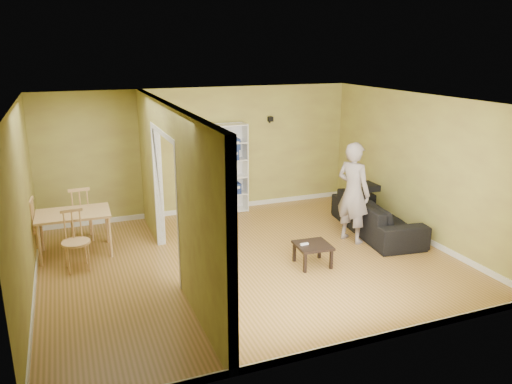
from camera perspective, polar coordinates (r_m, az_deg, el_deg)
room_shell at (r=7.82m, az=-0.83°, el=0.88°), size 6.50×6.50×6.50m
partition at (r=7.50m, az=-9.45°, el=-0.02°), size 0.22×5.50×2.60m
wall_speaker at (r=10.70m, az=1.66°, el=8.33°), size 0.10×0.10×0.10m
sofa at (r=9.61m, az=13.65°, el=-2.03°), size 2.38×1.25×0.87m
person at (r=8.91m, az=11.10°, el=0.90°), size 0.94×0.85×2.12m
bookshelf at (r=10.45m, az=-3.29°, el=2.74°), size 0.79×0.34×1.87m
paper_box_navy_a at (r=10.52m, az=-3.02°, el=0.42°), size 0.43×0.28×0.22m
paper_box_navy_b at (r=10.34m, az=-3.26°, el=4.29°), size 0.42×0.27×0.21m
paper_box_navy_c at (r=10.30m, az=-3.19°, el=5.57°), size 0.44×0.29×0.23m
coffee_table at (r=8.04m, az=6.51°, el=-6.30°), size 0.53×0.53×0.36m
game_controller at (r=7.98m, az=5.55°, el=-5.94°), size 0.13×0.04×0.03m
dining_table at (r=8.83m, az=-20.16°, el=-2.69°), size 1.18×0.78×0.74m
chair_left at (r=8.97m, az=-25.12°, el=-3.93°), size 0.51×0.51×1.03m
chair_near at (r=8.28m, az=-19.92°, el=-5.26°), size 0.48×0.48×0.95m
chair_far at (r=9.50m, az=-19.44°, el=-2.26°), size 0.49×0.49×1.02m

